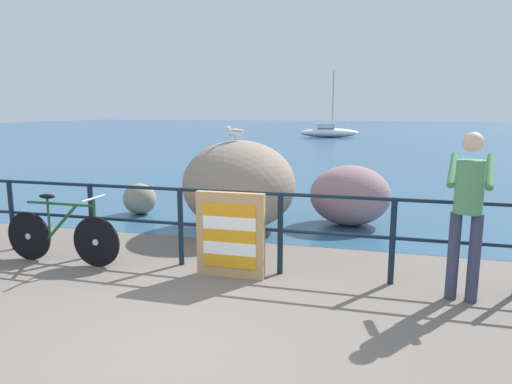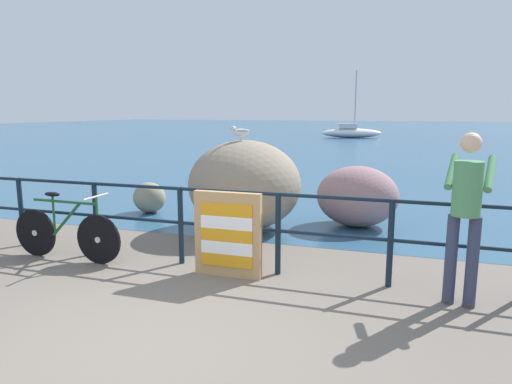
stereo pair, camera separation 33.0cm
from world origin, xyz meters
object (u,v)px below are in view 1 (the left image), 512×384
object	(u,v)px
person_at_railing	(468,209)
seagull	(235,132)
bicycle	(62,235)
sailboat	(329,132)
breakwater_boulder_left	(140,199)
folded_deckchair_stack	(230,235)
breakwater_boulder_right	(350,195)
breakwater_boulder_main	(239,185)

from	to	relation	value
person_at_railing	seagull	world-z (taller)	person_at_railing
seagull	bicycle	bearing A→B (deg)	28.04
sailboat	seagull	bearing A→B (deg)	-99.98
bicycle	breakwater_boulder_left	distance (m)	2.95
folded_deckchair_stack	seagull	size ratio (longest dim) A/B	3.11
bicycle	breakwater_boulder_left	size ratio (longest dim) A/B	2.59
bicycle	sailboat	xyz separation A→B (m)	(0.34, 30.06, 0.03)
folded_deckchair_stack	breakwater_boulder_left	xyz separation A→B (m)	(-2.78, 2.81, -0.22)
folded_deckchair_stack	breakwater_boulder_right	xyz separation A→B (m)	(1.23, 3.00, 0.01)
folded_deckchair_stack	sailboat	distance (m)	30.03
bicycle	breakwater_boulder_right	distance (m)	4.69
breakwater_boulder_left	folded_deckchair_stack	bearing A→B (deg)	-45.33
person_at_railing	seagull	size ratio (longest dim) A/B	5.33
folded_deckchair_stack	seagull	world-z (taller)	seagull
breakwater_boulder_left	breakwater_boulder_right	size ratio (longest dim) A/B	0.47
breakwater_boulder_left	seagull	xyz separation A→B (m)	(2.17, -0.66, 1.35)
person_at_railing	seagull	xyz separation A→B (m)	(-3.20, 2.17, 0.66)
folded_deckchair_stack	breakwater_boulder_right	size ratio (longest dim) A/B	0.74
breakwater_boulder_left	sailboat	xyz separation A→B (m)	(0.82, 27.16, 0.12)
bicycle	sailboat	world-z (taller)	sailboat
person_at_railing	breakwater_boulder_main	xyz separation A→B (m)	(-3.16, 2.24, -0.24)
breakwater_boulder_main	breakwater_boulder_right	world-z (taller)	breakwater_boulder_main
breakwater_boulder_left	seagull	world-z (taller)	seagull
folded_deckchair_stack	breakwater_boulder_left	world-z (taller)	folded_deckchair_stack
folded_deckchair_stack	breakwater_boulder_left	distance (m)	3.95
breakwater_boulder_right	seagull	bearing A→B (deg)	-155.04
seagull	sailboat	size ratio (longest dim) A/B	0.07
breakwater_boulder_right	folded_deckchair_stack	bearing A→B (deg)	-112.24
folded_deckchair_stack	sailboat	size ratio (longest dim) A/B	0.21
bicycle	person_at_railing	size ratio (longest dim) A/B	0.96
bicycle	breakwater_boulder_right	size ratio (longest dim) A/B	1.21
breakwater_boulder_left	breakwater_boulder_right	distance (m)	4.01
person_at_railing	breakwater_boulder_main	distance (m)	3.88
breakwater_boulder_right	seagull	world-z (taller)	seagull
bicycle	breakwater_boulder_right	xyz separation A→B (m)	(3.52, 3.09, 0.14)
bicycle	seagull	distance (m)	3.07
person_at_railing	breakwater_boulder_main	size ratio (longest dim) A/B	0.93
person_at_railing	folded_deckchair_stack	size ratio (longest dim) A/B	1.71
bicycle	breakwater_boulder_main	bearing A→B (deg)	54.19
bicycle	folded_deckchair_stack	bearing A→B (deg)	3.23
breakwater_boulder_left	breakwater_boulder_right	bearing A→B (deg)	2.71
person_at_railing	breakwater_boulder_right	world-z (taller)	person_at_railing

